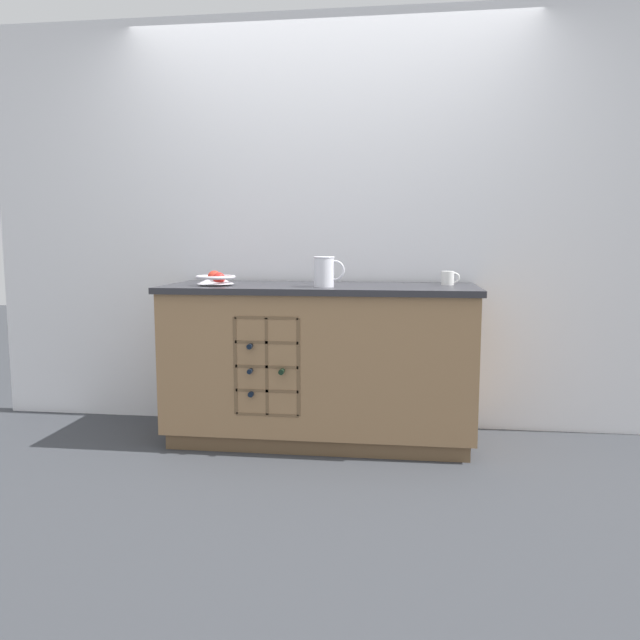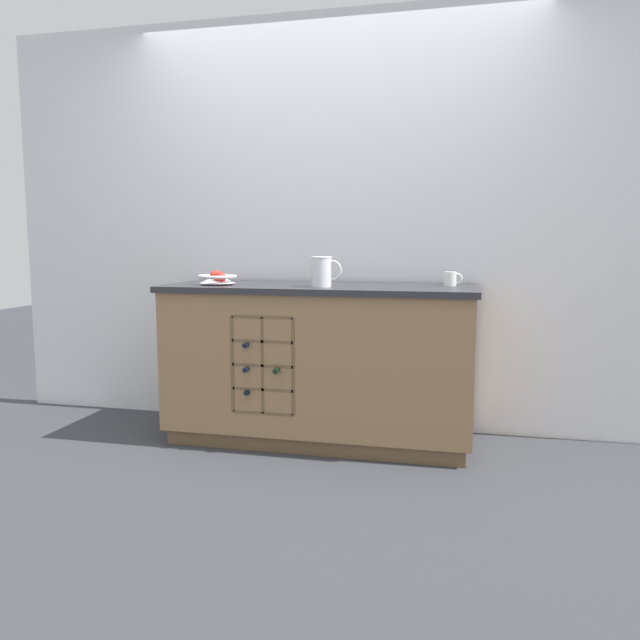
# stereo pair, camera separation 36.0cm
# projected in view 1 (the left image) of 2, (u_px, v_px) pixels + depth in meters

# --- Properties ---
(ground_plane) EXTENTS (14.00, 14.00, 0.00)m
(ground_plane) POSITION_uv_depth(u_px,v_px,m) (320.00, 440.00, 3.69)
(ground_plane) COLOR #383A3F
(back_wall) EXTENTS (4.40, 0.06, 2.55)m
(back_wall) POSITION_uv_depth(u_px,v_px,m) (328.00, 224.00, 3.91)
(back_wall) COLOR white
(back_wall) RESTS_ON ground_plane
(kitchen_island) EXTENTS (1.79, 0.69, 0.92)m
(kitchen_island) POSITION_uv_depth(u_px,v_px,m) (319.00, 363.00, 3.63)
(kitchen_island) COLOR brown
(kitchen_island) RESTS_ON ground_plane
(fruit_bowl) EXTENTS (0.23, 0.23, 0.08)m
(fruit_bowl) POSITION_uv_depth(u_px,v_px,m) (216.00, 279.00, 3.55)
(fruit_bowl) COLOR silver
(fruit_bowl) RESTS_ON kitchen_island
(white_pitcher) EXTENTS (0.17, 0.12, 0.17)m
(white_pitcher) POSITION_uv_depth(u_px,v_px,m) (325.00, 271.00, 3.43)
(white_pitcher) COLOR white
(white_pitcher) RESTS_ON kitchen_island
(ceramic_mug) EXTENTS (0.11, 0.07, 0.08)m
(ceramic_mug) POSITION_uv_depth(u_px,v_px,m) (448.00, 278.00, 3.59)
(ceramic_mug) COLOR white
(ceramic_mug) RESTS_ON kitchen_island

